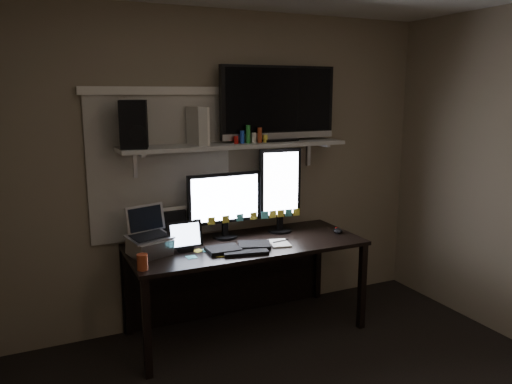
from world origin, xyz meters
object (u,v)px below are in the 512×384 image
monitor_portrait (280,190)px  mouse (338,231)px  desk (240,260)px  game_console (198,126)px  cup (142,262)px  monitor_landscape (225,205)px  keyboard (239,247)px  tablet (185,236)px  tv (278,104)px  speaker (134,124)px  laptop (149,232)px

monitor_portrait → mouse: size_ratio=6.93×
desk → game_console: 1.11m
mouse → cup: cup is taller
monitor_landscape → keyboard: (-0.02, -0.33, -0.25)m
tablet → keyboard: bearing=-20.3°
monitor_landscape → game_console: game_console is taller
monitor_portrait → tv: 0.70m
keyboard → speaker: size_ratio=1.48×
tablet → speaker: bearing=147.4°
monitor_portrait → keyboard: monitor_portrait is taller
keyboard → tablet: bearing=171.4°
keyboard → mouse: bearing=14.5°
mouse → speaker: bearing=175.5°
keyboard → desk: bearing=76.3°
mouse → laptop: 1.55m
desk → laptop: (-0.74, -0.11, 0.35)m
desk → laptop: laptop is taller
mouse → game_console: game_console is taller
tablet → monitor_landscape: bearing=25.7°
mouse → tablet: size_ratio=0.40×
mouse → keyboard: bearing=-171.7°
monitor_portrait → game_console: 0.87m
tv → cup: bearing=-158.9°
laptop → game_console: 0.87m
laptop → cup: laptop is taller
monitor_landscape → cup: (-0.76, -0.46, -0.22)m
monitor_landscape → monitor_portrait: size_ratio=0.87×
keyboard → tablet: (-0.37, 0.13, 0.10)m
keyboard → mouse: mouse is taller
monitor_portrait → mouse: (0.41, -0.24, -0.33)m
keyboard → laptop: laptop is taller
monitor_landscape → cup: 0.91m
cup → speaker: bearing=80.5°
cup → mouse: bearing=6.7°
cup → speaker: 0.97m
mouse → cup: (-1.65, -0.19, 0.03)m
speaker → laptop: bearing=-62.2°
monitor_portrait → cup: monitor_portrait is taller
mouse → laptop: bearing=-178.5°
game_console → desk: bearing=-26.6°
laptop → speaker: (-0.04, 0.17, 0.75)m
tablet → tv: bearing=13.5°
monitor_portrait → mouse: 0.58m
monitor_landscape → keyboard: 0.41m
tablet → cup: 0.45m
tv → speaker: tv is taller
game_console → speaker: size_ratio=0.84×
tablet → game_console: bearing=47.6°
monitor_landscape → laptop: bearing=-165.4°
tv → monitor_portrait: bearing=-94.1°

